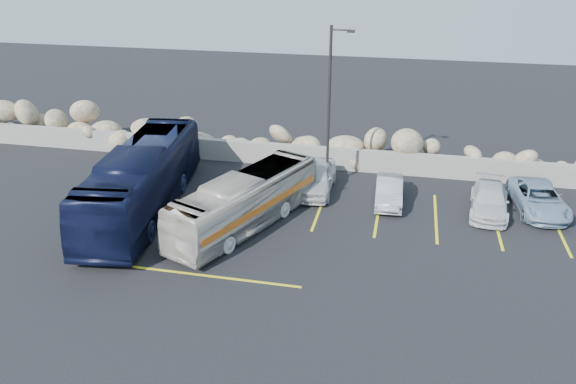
% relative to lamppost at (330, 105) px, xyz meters
% --- Properties ---
extents(ground, '(90.00, 90.00, 0.00)m').
position_rel_lamppost_xyz_m(ground, '(-2.56, -9.50, -4.30)').
color(ground, black).
rests_on(ground, ground).
extents(seawall, '(60.00, 0.40, 1.20)m').
position_rel_lamppost_xyz_m(seawall, '(-2.56, 2.50, -3.70)').
color(seawall, gray).
rests_on(seawall, ground).
extents(riprap_pile, '(54.00, 2.80, 2.60)m').
position_rel_lamppost_xyz_m(riprap_pile, '(-2.56, 3.70, -3.00)').
color(riprap_pile, '#857357').
rests_on(riprap_pile, ground).
extents(parking_lines, '(18.16, 9.36, 0.01)m').
position_rel_lamppost_xyz_m(parking_lines, '(2.09, -3.93, -4.29)').
color(parking_lines, yellow).
rests_on(parking_lines, ground).
extents(lamppost, '(1.14, 0.18, 8.00)m').
position_rel_lamppost_xyz_m(lamppost, '(0.00, 0.00, 0.00)').
color(lamppost, '#2A2825').
rests_on(lamppost, ground).
extents(vintage_bus, '(5.11, 8.69, 2.39)m').
position_rel_lamppost_xyz_m(vintage_bus, '(-2.87, -5.07, -3.10)').
color(vintage_bus, beige).
rests_on(vintage_bus, ground).
extents(tour_coach, '(3.94, 11.35, 3.10)m').
position_rel_lamppost_xyz_m(tour_coach, '(-7.89, -4.53, -2.75)').
color(tour_coach, black).
rests_on(tour_coach, ground).
extents(car_a, '(1.80, 4.31, 1.46)m').
position_rel_lamppost_xyz_m(car_a, '(-0.50, -0.70, -3.57)').
color(car_a, silver).
rests_on(car_a, ground).
extents(car_b, '(1.38, 3.61, 1.17)m').
position_rel_lamppost_xyz_m(car_b, '(3.14, -1.30, -3.71)').
color(car_b, '#AEAEB3').
rests_on(car_b, ground).
extents(car_c, '(2.05, 4.20, 1.18)m').
position_rel_lamppost_xyz_m(car_c, '(7.71, -1.39, -3.71)').
color(car_c, silver).
rests_on(car_c, ground).
extents(car_d, '(2.48, 4.61, 1.23)m').
position_rel_lamppost_xyz_m(car_d, '(9.95, -0.75, -3.68)').
color(car_d, '#819EB7').
rests_on(car_d, ground).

